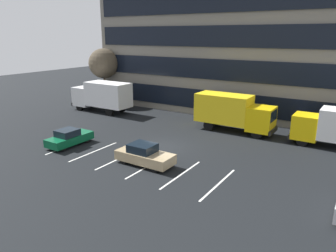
{
  "coord_description": "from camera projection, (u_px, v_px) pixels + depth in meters",
  "views": [
    {
      "loc": [
        14.56,
        -22.05,
        9.38
      ],
      "look_at": [
        -0.58,
        1.46,
        1.4
      ],
      "focal_mm": 34.4,
      "sensor_mm": 36.0,
      "label": 1
    }
  ],
  "objects": [
    {
      "name": "ground_plane",
      "position": [
        165.0,
        146.0,
        27.98
      ],
      "size": [
        120.0,
        120.0,
        0.0
      ],
      "primitive_type": "plane",
      "color": "black"
    },
    {
      "name": "office_building",
      "position": [
        244.0,
        22.0,
        39.53
      ],
      "size": [
        35.9,
        12.96,
        21.6
      ],
      "color": "slate",
      "rests_on": "ground_plane"
    },
    {
      "name": "lot_markings",
      "position": [
        134.0,
        162.0,
        24.54
      ],
      "size": [
        14.14,
        5.4,
        0.01
      ],
      "color": "silver",
      "rests_on": "ground_plane"
    },
    {
      "name": "box_truck_yellow_all",
      "position": [
        233.0,
        111.0,
        31.84
      ],
      "size": [
        7.86,
        2.6,
        3.64
      ],
      "color": "yellow",
      "rests_on": "ground_plane"
    },
    {
      "name": "box_truck_white",
      "position": [
        102.0,
        95.0,
        39.91
      ],
      "size": [
        8.11,
        2.68,
        3.76
      ],
      "color": "white",
      "rests_on": "ground_plane"
    },
    {
      "name": "sedan_tan",
      "position": [
        144.0,
        155.0,
        23.89
      ],
      "size": [
        4.42,
        1.85,
        1.58
      ],
      "color": "tan",
      "rests_on": "ground_plane"
    },
    {
      "name": "sedan_forest",
      "position": [
        69.0,
        138.0,
        28.04
      ],
      "size": [
        1.73,
        4.13,
        1.48
      ],
      "color": "#0C5933",
      "rests_on": "ground_plane"
    },
    {
      "name": "bare_tree",
      "position": [
        104.0,
        64.0,
        43.94
      ],
      "size": [
        4.04,
        4.04,
        7.58
      ],
      "color": "#473323",
      "rests_on": "ground_plane"
    }
  ]
}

